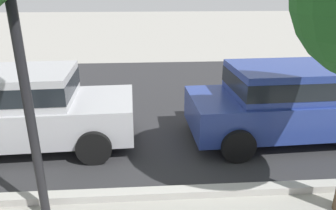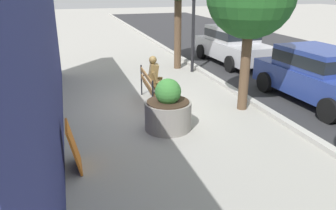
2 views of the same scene
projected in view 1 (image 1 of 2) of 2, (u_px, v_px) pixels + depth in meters
The scene contains 5 objects.
street_surface at pixel (213, 96), 9.28m from camera, with size 60.00×9.00×0.01m, color #2D2D30.
curb_stone at pixel (272, 188), 4.97m from camera, with size 60.00×0.20×0.12m, color #B2AFA8.
parked_car_silver at pixel (24, 107), 6.15m from camera, with size 4.17×2.06×1.56m.
parked_car_blue at pixel (287, 100), 6.49m from camera, with size 4.17×2.06×1.56m.
lamp_post at pixel (16, 33), 3.55m from camera, with size 0.32×0.32×3.90m.
Camera 1 is at (-1.92, -1.16, 3.05)m, focal length 33.72 mm.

